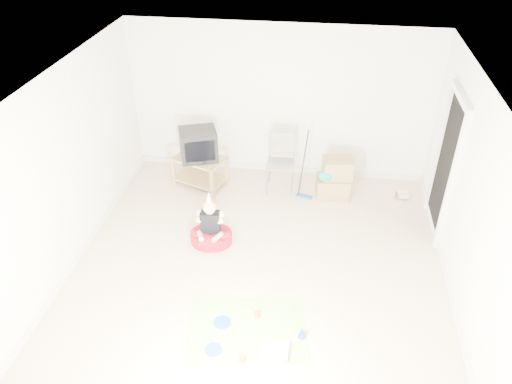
# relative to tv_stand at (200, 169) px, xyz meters

# --- Properties ---
(ground) EXTENTS (5.00, 5.00, 0.00)m
(ground) POSITION_rel_tv_stand_xyz_m (1.26, -1.85, -0.30)
(ground) COLOR beige
(ground) RESTS_ON ground
(doorway_recess) EXTENTS (0.02, 0.90, 2.05)m
(doorway_recess) POSITION_rel_tv_stand_xyz_m (3.74, -0.65, 0.72)
(doorway_recess) COLOR black
(doorway_recess) RESTS_ON ground
(tv_stand) EXTENTS (0.96, 0.78, 0.52)m
(tv_stand) POSITION_rel_tv_stand_xyz_m (0.00, 0.00, 0.00)
(tv_stand) COLOR #9F7B48
(tv_stand) RESTS_ON ground
(crt_tv) EXTENTS (0.72, 0.66, 0.51)m
(crt_tv) POSITION_rel_tv_stand_xyz_m (-0.00, 0.00, 0.47)
(crt_tv) COLOR black
(crt_tv) RESTS_ON tv_stand
(folding_chair) EXTENTS (0.46, 0.44, 1.00)m
(folding_chair) POSITION_rel_tv_stand_xyz_m (1.35, 0.04, 0.18)
(folding_chair) COLOR gray
(folding_chair) RESTS_ON ground
(cardboard_boxes) EXTENTS (0.58, 0.47, 0.67)m
(cardboard_boxes) POSITION_rel_tv_stand_xyz_m (2.23, -0.01, 0.02)
(cardboard_boxes) COLOR #987949
(cardboard_boxes) RESTS_ON ground
(floor_mop) EXTENTS (0.28, 0.35, 1.07)m
(floor_mop) POSITION_rel_tv_stand_xyz_m (1.77, -0.15, -0.04)
(floor_mop) COLOR #2255AA
(floor_mop) RESTS_ON ground
(book_pile) EXTENTS (0.22, 0.27, 0.08)m
(book_pile) POSITION_rel_tv_stand_xyz_m (3.37, 0.09, -0.26)
(book_pile) COLOR #27764E
(book_pile) RESTS_ON ground
(seated_woman) EXTENTS (0.62, 0.62, 0.86)m
(seated_woman) POSITION_rel_tv_stand_xyz_m (0.51, -1.50, -0.11)
(seated_woman) COLOR maroon
(seated_woman) RESTS_ON ground
(party_mat) EXTENTS (1.54, 1.22, 0.01)m
(party_mat) POSITION_rel_tv_stand_xyz_m (1.28, -3.03, -0.30)
(party_mat) COLOR #DD2E80
(party_mat) RESTS_ON ground
(birthday_cake) EXTENTS (0.29, 0.24, 0.14)m
(birthday_cake) POSITION_rel_tv_stand_xyz_m (1.65, -3.32, -0.26)
(birthday_cake) COLOR white
(birthday_cake) RESTS_ON party_mat
(blue_plate_near) EXTENTS (0.25, 0.25, 0.01)m
(blue_plate_near) POSITION_rel_tv_stand_xyz_m (0.97, -2.98, -0.29)
(blue_plate_near) COLOR blue
(blue_plate_near) RESTS_ON party_mat
(blue_plate_far) EXTENTS (0.25, 0.25, 0.01)m
(blue_plate_far) POSITION_rel_tv_stand_xyz_m (0.95, -3.38, -0.29)
(blue_plate_far) COLOR blue
(blue_plate_far) RESTS_ON party_mat
(orange_cup_near) EXTENTS (0.07, 0.07, 0.08)m
(orange_cup_near) POSITION_rel_tv_stand_xyz_m (1.37, -2.83, -0.26)
(orange_cup_near) COLOR #CE5516
(orange_cup_near) RESTS_ON party_mat
(orange_cup_far) EXTENTS (0.08, 0.08, 0.09)m
(orange_cup_far) POSITION_rel_tv_stand_xyz_m (1.29, -3.48, -0.25)
(orange_cup_far) COLOR #CE5516
(orange_cup_far) RESTS_ON party_mat
(blue_party_hat) EXTENTS (0.14, 0.14, 0.15)m
(blue_party_hat) POSITION_rel_tv_stand_xyz_m (1.93, -3.05, -0.22)
(blue_party_hat) COLOR blue
(blue_party_hat) RESTS_ON party_mat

